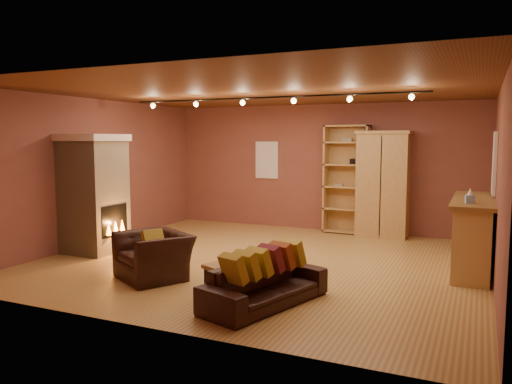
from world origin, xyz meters
The scene contains 16 objects.
floor centered at (0.00, 0.00, 0.00)m, with size 7.00×7.00×0.00m, color olive.
ceiling centered at (0.00, 0.00, 2.80)m, with size 7.00×7.00×0.00m, color brown.
back_wall centered at (0.00, 3.25, 1.40)m, with size 7.00×0.02×2.80m, color brown.
left_wall centered at (-3.50, 0.00, 1.40)m, with size 0.02×6.50×2.80m, color brown.
right_wall centered at (3.50, 0.00, 1.40)m, with size 0.02×6.50×2.80m, color brown.
fireplace centered at (-3.04, -0.60, 1.06)m, with size 1.01×0.98×2.12m.
back_window centered at (-1.30, 3.23, 1.55)m, with size 0.56×0.04×0.86m, color white.
bookcase centered at (0.63, 3.13, 1.19)m, with size 0.96×0.37×2.34m.
armoire centered at (1.43, 2.97, 1.11)m, with size 1.08×0.62×2.20m.
bar_counter centered at (3.20, 0.87, 0.57)m, with size 0.62×2.34×1.12m.
tissue_box centered at (3.15, 0.19, 1.21)m, with size 0.14×0.14×0.22m.
right_window centered at (3.47, 1.40, 1.65)m, with size 0.05×0.90×1.00m, color white.
loveseat centered at (0.92, -2.04, 0.36)m, with size 1.01×1.81×0.74m.
armchair centered at (-1.03, -1.62, 0.45)m, with size 1.22×1.08×0.90m.
coffee_table centered at (0.51, -2.04, 0.39)m, with size 0.80×0.80×0.46m.
track_rail centered at (0.00, 0.20, 2.69)m, with size 5.20×0.09×0.13m.
Camera 1 is at (3.27, -7.51, 2.02)m, focal length 35.00 mm.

